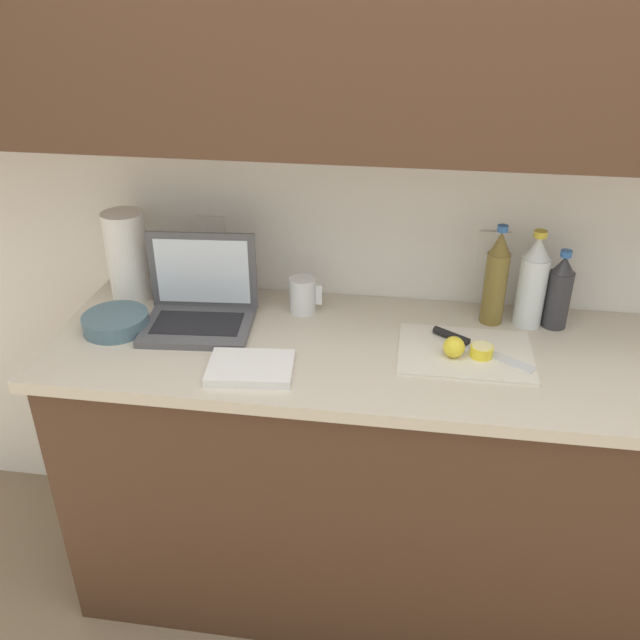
% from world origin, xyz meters
% --- Properties ---
extents(ground_plane, '(12.00, 12.00, 0.00)m').
position_xyz_m(ground_plane, '(0.00, 0.00, 0.00)').
color(ground_plane, '#847056').
rests_on(ground_plane, ground).
extents(wall_back, '(5.20, 0.38, 2.60)m').
position_xyz_m(wall_back, '(-0.00, 0.24, 1.56)').
color(wall_back, white).
rests_on(wall_back, ground_plane).
extents(counter_unit, '(2.15, 0.63, 0.91)m').
position_xyz_m(counter_unit, '(0.02, 0.00, 0.47)').
color(counter_unit, '#472D1E').
rests_on(counter_unit, ground_plane).
extents(laptop, '(0.33, 0.27, 0.25)m').
position_xyz_m(laptop, '(-0.68, 0.07, 0.97)').
color(laptop, '#515156').
rests_on(laptop, counter_unit).
extents(cutting_board, '(0.36, 0.27, 0.01)m').
position_xyz_m(cutting_board, '(0.08, 0.00, 0.92)').
color(cutting_board, silver).
rests_on(cutting_board, counter_unit).
extents(knife, '(0.27, 0.19, 0.02)m').
position_xyz_m(knife, '(0.08, 0.04, 0.93)').
color(knife, silver).
rests_on(knife, cutting_board).
extents(lemon_half_cut, '(0.06, 0.06, 0.03)m').
position_xyz_m(lemon_half_cut, '(0.12, -0.02, 0.94)').
color(lemon_half_cut, yellow).
rests_on(lemon_half_cut, cutting_board).
extents(lemon_whole_beside, '(0.06, 0.06, 0.06)m').
position_xyz_m(lemon_whole_beside, '(0.05, -0.03, 0.95)').
color(lemon_whole_beside, yellow).
rests_on(lemon_whole_beside, cutting_board).
extents(bottle_green_soda, '(0.07, 0.07, 0.24)m').
position_xyz_m(bottle_green_soda, '(0.34, 0.20, 1.02)').
color(bottle_green_soda, '#333338').
rests_on(bottle_green_soda, counter_unit).
extents(bottle_oil_tall, '(0.08, 0.08, 0.29)m').
position_xyz_m(bottle_oil_tall, '(0.27, 0.20, 1.05)').
color(bottle_oil_tall, silver).
rests_on(bottle_oil_tall, counter_unit).
extents(bottle_water_clear, '(0.07, 0.07, 0.30)m').
position_xyz_m(bottle_water_clear, '(0.16, 0.20, 1.05)').
color(bottle_water_clear, olive).
rests_on(bottle_water_clear, counter_unit).
extents(measuring_cup, '(0.10, 0.08, 0.11)m').
position_xyz_m(measuring_cup, '(-0.40, 0.18, 0.97)').
color(measuring_cup, silver).
rests_on(measuring_cup, counter_unit).
extents(bowl_white, '(0.19, 0.19, 0.05)m').
position_xyz_m(bowl_white, '(-0.91, -0.01, 0.94)').
color(bowl_white, slate).
rests_on(bowl_white, counter_unit).
extents(paper_towel_roll, '(0.13, 0.13, 0.28)m').
position_xyz_m(paper_towel_roll, '(-0.94, 0.20, 1.05)').
color(paper_towel_roll, white).
rests_on(paper_towel_roll, counter_unit).
extents(dish_towel, '(0.23, 0.18, 0.02)m').
position_xyz_m(dish_towel, '(-0.47, -0.17, 0.93)').
color(dish_towel, white).
rests_on(dish_towel, counter_unit).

